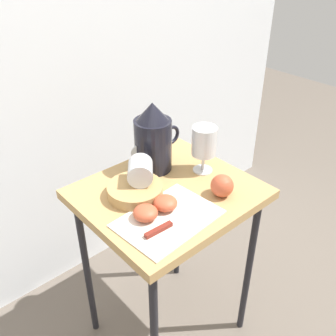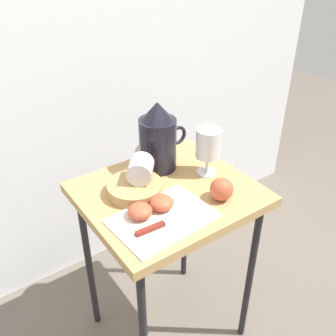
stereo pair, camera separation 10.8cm
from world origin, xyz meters
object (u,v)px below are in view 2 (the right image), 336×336
table (168,209)px  knife (163,224)px  pitcher (158,142)px  wine_glass_upright (208,145)px  apple_half_left (140,211)px  basket_tray (135,188)px  wine_glass_tipped_near (141,168)px  apple_half_right (162,203)px  apple_whole (221,189)px

table → knife: (-0.11, -0.13, 0.08)m
pitcher → knife: 0.31m
wine_glass_upright → apple_half_left: bearing=-166.7°
apple_half_left → pitcher: bearing=45.4°
pitcher → knife: bearing=-121.3°
table → pitcher: (0.05, 0.13, 0.17)m
basket_tray → apple_half_left: bearing=-113.6°
basket_tray → wine_glass_tipped_near: wine_glass_tipped_near is taller
basket_tray → knife: size_ratio=0.70×
apple_half_right → apple_half_left: bearing=177.6°
wine_glass_tipped_near → apple_half_left: size_ratio=2.27×
apple_whole → basket_tray: bearing=138.6°
pitcher → apple_half_left: (-0.19, -0.19, -0.07)m
apple_whole → apple_half_right: bearing=160.8°
wine_glass_upright → wine_glass_tipped_near: 0.23m
wine_glass_upright → pitcher: bearing=132.1°
wine_glass_tipped_near → apple_half_right: size_ratio=2.27×
wine_glass_tipped_near → apple_whole: (0.16, -0.18, -0.04)m
basket_tray → knife: 0.17m
apple_half_right → knife: size_ratio=0.29×
basket_tray → wine_glass_tipped_near: size_ratio=1.07×
table → wine_glass_upright: wine_glass_upright is taller
basket_tray → apple_half_left: (-0.05, -0.11, 0.01)m
table → apple_half_right: size_ratio=9.68×
wine_glass_upright → knife: 0.31m
wine_glass_upright → apple_whole: 0.16m
table → knife: bearing=-129.3°
basket_tray → apple_whole: size_ratio=2.43×
wine_glass_upright → wine_glass_tipped_near: size_ratio=1.02×
basket_tray → table: bearing=-26.7°
wine_glass_upright → apple_half_right: bearing=-162.2°
apple_whole → pitcher: bearing=101.8°
basket_tray → apple_whole: (0.19, -0.17, 0.02)m
wine_glass_upright → apple_half_left: wine_glass_upright is taller
basket_tray → pitcher: (0.14, 0.08, 0.08)m
basket_tray → apple_whole: apple_whole is taller
basket_tray → apple_half_left: apple_half_left is taller
wine_glass_upright → wine_glass_tipped_near: (-0.22, 0.05, -0.03)m
wine_glass_tipped_near → apple_half_right: (-0.01, -0.12, -0.05)m
apple_half_left → knife: 0.07m
wine_glass_upright → knife: size_ratio=0.67×
apple_half_left → knife: size_ratio=0.29×
apple_half_left → apple_whole: 0.25m
wine_glass_upright → apple_half_left: 0.31m
apple_half_right → pitcher: bearing=58.6°
basket_tray → apple_half_right: apple_half_right is taller
table → knife: knife is taller
table → wine_glass_upright: size_ratio=4.21×
apple_half_right → apple_whole: (0.17, -0.06, 0.01)m
pitcher → apple_half_right: 0.24m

